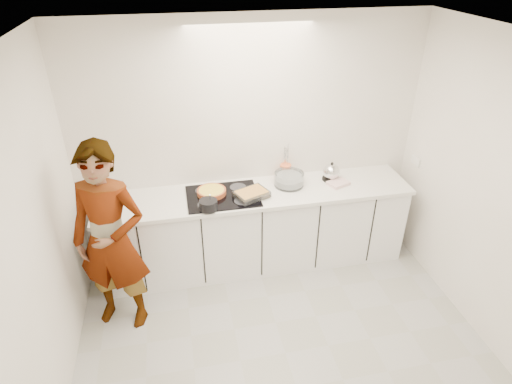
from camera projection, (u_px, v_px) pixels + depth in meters
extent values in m
cube|color=#ACABA9|center=(285.00, 353.00, 3.77)|extent=(3.60, 3.20, 0.00)
cube|color=white|center=(301.00, 49.00, 2.45)|extent=(3.60, 3.20, 0.00)
cube|color=white|center=(250.00, 145.00, 4.46)|extent=(3.60, 0.00, 2.60)
cube|color=white|center=(27.00, 265.00, 2.80)|extent=(0.00, 3.20, 2.60)
cube|color=white|center=(508.00, 207.00, 3.42)|extent=(0.00, 3.20, 2.60)
cube|color=white|center=(416.00, 161.00, 4.66)|extent=(0.02, 0.15, 0.09)
cube|color=white|center=(256.00, 230.00, 4.63)|extent=(3.20, 0.58, 0.87)
cube|color=white|center=(256.00, 194.00, 4.40)|extent=(3.24, 0.64, 0.04)
cube|color=black|center=(223.00, 196.00, 4.31)|extent=(0.72, 0.54, 0.01)
cylinder|color=#AA4B25|center=(212.00, 192.00, 4.32)|extent=(0.38, 0.38, 0.05)
cylinder|color=yellow|center=(211.00, 190.00, 4.31)|extent=(0.33, 0.33, 0.01)
cylinder|color=black|center=(208.00, 205.00, 4.06)|extent=(0.21, 0.21, 0.10)
cylinder|color=silver|center=(210.00, 200.00, 4.06)|extent=(0.01, 0.07, 0.15)
cube|color=silver|center=(252.00, 194.00, 4.27)|extent=(0.38, 0.34, 0.06)
cube|color=#EFB452|center=(252.00, 192.00, 4.26)|extent=(0.34, 0.30, 0.02)
cylinder|color=silver|center=(289.00, 179.00, 4.48)|extent=(0.41, 0.41, 0.14)
cylinder|color=white|center=(289.00, 181.00, 4.49)|extent=(0.34, 0.34, 0.07)
cube|color=white|center=(338.00, 183.00, 4.52)|extent=(0.26, 0.22, 0.03)
cylinder|color=black|center=(331.00, 179.00, 4.62)|extent=(0.23, 0.23, 0.02)
sphere|color=silver|center=(331.00, 172.00, 4.57)|extent=(0.22, 0.22, 0.18)
sphere|color=black|center=(332.00, 164.00, 4.52)|extent=(0.04, 0.04, 0.03)
cylinder|color=orange|center=(286.00, 171.00, 4.64)|extent=(0.13, 0.13, 0.15)
imported|color=white|center=(111.00, 241.00, 3.68)|extent=(0.77, 0.63, 1.82)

